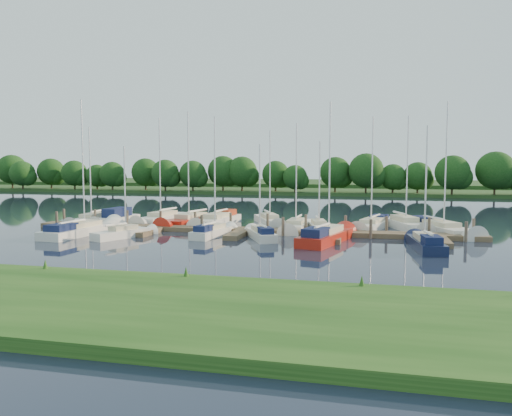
% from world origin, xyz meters
% --- Properties ---
extents(ground, '(260.00, 260.00, 0.00)m').
position_xyz_m(ground, '(0.00, 0.00, 0.00)').
color(ground, black).
rests_on(ground, ground).
extents(near_bank, '(90.00, 10.00, 0.50)m').
position_xyz_m(near_bank, '(0.00, -16.00, 0.25)').
color(near_bank, '#184212').
rests_on(near_bank, ground).
extents(dock, '(40.00, 6.00, 0.40)m').
position_xyz_m(dock, '(0.00, 7.31, 0.20)').
color(dock, brown).
rests_on(dock, ground).
extents(mooring_pilings, '(38.24, 2.84, 2.00)m').
position_xyz_m(mooring_pilings, '(0.00, 8.43, 0.60)').
color(mooring_pilings, '#473D33').
rests_on(mooring_pilings, ground).
extents(far_shore, '(180.00, 30.00, 0.60)m').
position_xyz_m(far_shore, '(0.00, 75.00, 0.30)').
color(far_shore, '#224018').
rests_on(far_shore, ground).
extents(distant_hill, '(220.00, 40.00, 1.40)m').
position_xyz_m(distant_hill, '(0.00, 100.00, 0.70)').
color(distant_hill, '#2C4D22').
rests_on(distant_hill, ground).
extents(treeline, '(144.40, 9.64, 8.20)m').
position_xyz_m(treeline, '(-4.65, 62.12, 4.06)').
color(treeline, '#38281C').
rests_on(treeline, ground).
extents(sailboat_n_0, '(2.01, 7.89, 10.10)m').
position_xyz_m(sailboat_n_0, '(-16.72, 10.78, 0.27)').
color(sailboat_n_0, silver).
rests_on(sailboat_n_0, ground).
extents(motorboat, '(2.37, 6.70, 2.02)m').
position_xyz_m(motorboat, '(-14.45, 11.33, 0.39)').
color(motorboat, silver).
rests_on(motorboat, ground).
extents(sailboat_n_2, '(3.21, 8.79, 11.11)m').
position_xyz_m(sailboat_n_2, '(-10.27, 13.31, 0.28)').
color(sailboat_n_2, silver).
rests_on(sailboat_n_2, ground).
extents(sailboat_n_3, '(3.93, 9.17, 11.57)m').
position_xyz_m(sailboat_n_3, '(-6.69, 12.05, 0.28)').
color(sailboat_n_3, '#A41B0F').
rests_on(sailboat_n_3, ground).
extents(sailboat_n_4, '(2.89, 8.76, 11.11)m').
position_xyz_m(sailboat_n_4, '(-4.21, 12.95, 0.33)').
color(sailboat_n_4, silver).
rests_on(sailboat_n_4, ground).
extents(sailboat_n_5, '(4.33, 7.47, 9.74)m').
position_xyz_m(sailboat_n_5, '(0.80, 14.50, 0.27)').
color(sailboat_n_5, silver).
rests_on(sailboat_n_5, ground).
extents(sailboat_n_6, '(2.09, 7.92, 10.04)m').
position_xyz_m(sailboat_n_6, '(4.12, 10.77, 0.27)').
color(sailboat_n_6, silver).
rests_on(sailboat_n_6, ground).
extents(sailboat_n_7, '(2.77, 6.58, 8.39)m').
position_xyz_m(sailboat_n_7, '(6.14, 10.99, 0.27)').
color(sailboat_n_7, silver).
rests_on(sailboat_n_7, ground).
extents(sailboat_n_8, '(3.88, 8.61, 10.75)m').
position_xyz_m(sailboat_n_8, '(10.90, 13.42, 0.30)').
color(sailboat_n_8, silver).
rests_on(sailboat_n_8, ground).
extents(sailboat_n_9, '(4.37, 8.44, 10.91)m').
position_xyz_m(sailboat_n_9, '(13.84, 13.98, 0.28)').
color(sailboat_n_9, silver).
rests_on(sailboat_n_9, ground).
extents(sailboat_n_10, '(5.48, 9.10, 11.76)m').
position_xyz_m(sailboat_n_10, '(16.77, 11.59, 0.32)').
color(sailboat_n_10, silver).
rests_on(sailboat_n_10, ground).
extents(sailboat_s_0, '(2.77, 9.48, 11.90)m').
position_xyz_m(sailboat_s_0, '(-13.40, 3.59, 0.32)').
color(sailboat_s_0, silver).
rests_on(sailboat_s_0, ground).
extents(sailboat_s_1, '(3.33, 5.87, 7.84)m').
position_xyz_m(sailboat_s_1, '(-8.98, 2.71, 0.28)').
color(sailboat_s_1, silver).
rests_on(sailboat_s_1, ground).
extents(sailboat_s_2, '(2.32, 6.38, 8.22)m').
position_xyz_m(sailboat_s_2, '(-2.05, 5.12, 0.32)').
color(sailboat_s_2, silver).
rests_on(sailboat_s_2, ground).
extents(sailboat_s_3, '(3.65, 5.95, 7.98)m').
position_xyz_m(sailboat_s_3, '(2.13, 4.75, 0.32)').
color(sailboat_s_3, silver).
rests_on(sailboat_s_3, ground).
extents(sailboat_s_4, '(3.89, 8.81, 11.26)m').
position_xyz_m(sailboat_s_4, '(7.49, 4.18, 0.34)').
color(sailboat_s_4, '#A41B0F').
rests_on(sailboat_s_4, ground).
extents(sailboat_s_5, '(2.33, 7.11, 9.15)m').
position_xyz_m(sailboat_s_5, '(14.63, 2.65, 0.33)').
color(sailboat_s_5, '#101735').
rests_on(sailboat_s_5, ground).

